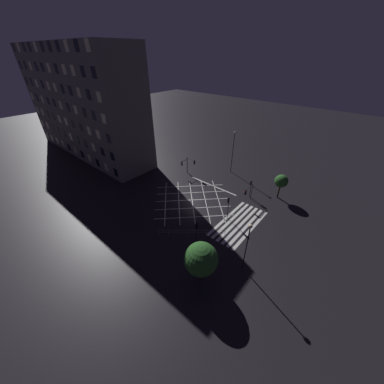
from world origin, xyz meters
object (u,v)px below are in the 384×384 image
at_px(street_lamp_far, 248,239).
at_px(traffic_light_median_south, 228,204).
at_px(traffic_light_se_cross, 251,185).
at_px(street_tree_far, 281,181).
at_px(traffic_light_ne_main, 184,164).
at_px(street_lamp_west, 139,145).
at_px(traffic_light_sw_main, 197,228).
at_px(street_tree_near, 201,259).
at_px(traffic_light_ne_cross, 191,163).
at_px(traffic_light_se_main, 248,191).
at_px(street_lamp_east, 233,147).

bearing_deg(street_lamp_far, traffic_light_median_south, 44.34).
xyz_separation_m(traffic_light_se_cross, street_lamp_far, (-15.52, -7.25, 2.66)).
bearing_deg(street_tree_far, traffic_light_median_south, 160.54).
height_order(traffic_light_ne_main, street_lamp_west, street_lamp_west).
bearing_deg(traffic_light_sw_main, traffic_light_ne_main, 47.19).
distance_m(street_lamp_far, street_tree_far, 19.10).
bearing_deg(traffic_light_se_cross, street_tree_near, 101.39).
height_order(traffic_light_ne_main, street_tree_near, street_tree_near).
bearing_deg(traffic_light_median_south, street_lamp_far, 134.34).
bearing_deg(traffic_light_ne_cross, traffic_light_ne_main, -146.74).
xyz_separation_m(traffic_light_se_main, street_lamp_far, (-13.32, -6.63, 2.73)).
bearing_deg(traffic_light_se_cross, street_lamp_far, 115.04).
bearing_deg(traffic_light_sw_main, street_tree_far, -13.37).
relative_size(traffic_light_median_south, traffic_light_se_main, 1.26).
xyz_separation_m(street_tree_near, street_tree_far, (23.71, -0.23, -0.22)).
height_order(street_lamp_west, street_tree_far, street_lamp_west).
distance_m(traffic_light_median_south, traffic_light_ne_main, 17.38).
xyz_separation_m(traffic_light_sw_main, street_tree_near, (-4.56, -4.32, 1.12)).
distance_m(traffic_light_ne_main, street_tree_far, 20.66).
bearing_deg(traffic_light_ne_main, traffic_light_se_main, 87.48).
distance_m(traffic_light_ne_main, street_lamp_far, 27.07).
height_order(street_lamp_east, street_tree_far, street_lamp_east).
bearing_deg(traffic_light_median_south, street_tree_far, -109.46).
bearing_deg(street_lamp_west, street_tree_near, -115.74).
distance_m(traffic_light_se_cross, street_tree_far, 5.55).
distance_m(street_lamp_west, street_tree_far, 29.96).
xyz_separation_m(traffic_light_sw_main, traffic_light_se_cross, (15.86, -0.21, -0.14)).
distance_m(traffic_light_sw_main, street_lamp_west, 25.31).
bearing_deg(traffic_light_median_south, traffic_light_ne_cross, -28.17).
bearing_deg(traffic_light_se_cross, traffic_light_ne_cross, 2.20).
relative_size(traffic_light_sw_main, street_lamp_west, 0.43).
height_order(traffic_light_se_main, street_lamp_far, street_lamp_far).
xyz_separation_m(traffic_light_sw_main, traffic_light_ne_cross, (15.31, 14.10, 0.18)).
bearing_deg(traffic_light_se_main, street_lamp_west, -78.67).
relative_size(traffic_light_median_south, street_tree_far, 0.87).
bearing_deg(street_tree_near, traffic_light_se_cross, 11.39).
bearing_deg(traffic_light_ne_cross, street_tree_near, -47.16).
distance_m(traffic_light_se_cross, traffic_light_ne_main, 15.80).
distance_m(traffic_light_sw_main, street_tree_near, 6.38).
height_order(traffic_light_se_cross, traffic_light_ne_cross, traffic_light_ne_cross).
height_order(street_lamp_far, street_tree_far, street_lamp_far).
bearing_deg(traffic_light_ne_cross, street_tree_far, 11.63).
bearing_deg(street_lamp_far, traffic_light_se_main, 26.46).
relative_size(traffic_light_sw_main, street_tree_far, 0.77).
bearing_deg(street_tree_near, traffic_light_median_south, 17.82).
distance_m(traffic_light_ne_cross, street_lamp_far, 26.36).
xyz_separation_m(street_lamp_west, street_lamp_far, (-8.47, -30.85, -1.47)).
relative_size(traffic_light_ne_cross, street_lamp_far, 0.52).
bearing_deg(street_lamp_far, street_tree_far, 8.79).
relative_size(traffic_light_median_south, traffic_light_ne_cross, 1.07).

